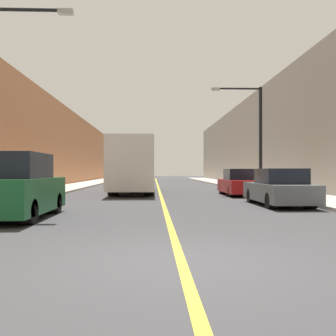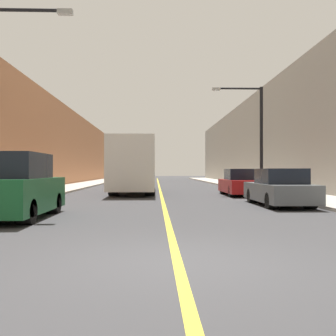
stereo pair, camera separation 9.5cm
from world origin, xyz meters
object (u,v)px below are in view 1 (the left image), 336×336
(car_right_near, at_px, (279,189))
(car_right_mid, at_px, (240,184))
(bus, at_px, (134,165))
(street_lamp_right, at_px, (255,130))
(parked_suv_left, at_px, (16,189))

(car_right_near, bearing_deg, car_right_mid, 91.53)
(bus, relative_size, street_lamp_right, 1.71)
(car_right_near, relative_size, car_right_mid, 1.05)
(bus, relative_size, car_right_mid, 2.47)
(parked_suv_left, distance_m, car_right_near, 10.03)
(parked_suv_left, relative_size, street_lamp_right, 0.69)
(street_lamp_right, bearing_deg, bus, 165.58)
(car_right_mid, relative_size, street_lamp_right, 0.69)
(car_right_near, bearing_deg, street_lamp_right, 82.24)
(parked_suv_left, bearing_deg, car_right_mid, 49.27)
(bus, height_order, parked_suv_left, bus)
(bus, distance_m, street_lamp_right, 7.97)
(parked_suv_left, relative_size, car_right_near, 0.95)
(bus, bearing_deg, street_lamp_right, -14.42)
(parked_suv_left, height_order, car_right_mid, parked_suv_left)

